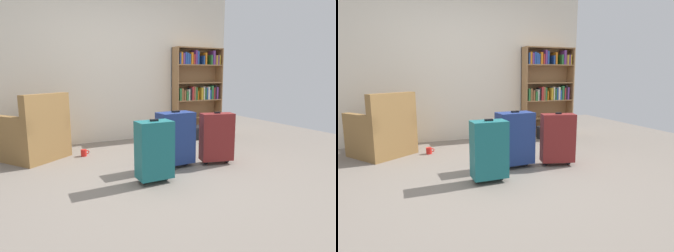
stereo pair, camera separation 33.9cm
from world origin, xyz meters
The scene contains 9 objects.
ground_plane centered at (0.00, 0.00, 0.00)m, with size 8.13×8.13×0.00m, color slate.
back_wall centered at (0.00, 2.13, 1.30)m, with size 4.65×0.10×2.60m, color beige.
bookshelf centered at (1.63, 1.95, 0.92)m, with size 0.98×0.25×1.63m.
armchair centered at (-1.23, 1.46, 0.32)m, with size 0.98×0.98×0.90m.
mug centered at (-0.62, 1.30, 0.05)m, with size 0.12×0.08×0.10m.
storage_box centered at (1.50, 1.59, 0.12)m, with size 0.37×0.29×0.22m.
suitcase_dark_red centered at (0.86, 0.20, 0.35)m, with size 0.45×0.29×0.68m.
suitcase_teal centered at (-0.12, -0.06, 0.36)m, with size 0.38×0.24×0.68m.
suitcase_navy_blue centered at (0.33, 0.31, 0.37)m, with size 0.46×0.28×0.71m.
Camera 1 is at (-1.30, -2.81, 1.14)m, focal length 31.04 mm.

